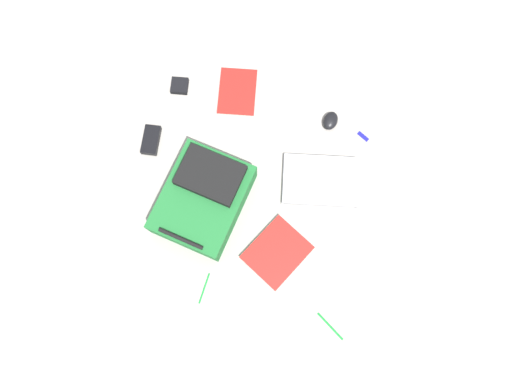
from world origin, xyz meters
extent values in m
plane|color=gray|center=(0.00, 0.00, 0.00)|extent=(3.69, 3.69, 0.00)
cube|color=#1E662D|center=(0.18, 0.09, 0.07)|extent=(0.42, 0.49, 0.14)
cube|color=black|center=(0.16, 0.00, 0.16)|extent=(0.30, 0.24, 0.04)
cylinder|color=black|center=(0.23, 0.28, 0.14)|extent=(0.19, 0.06, 0.02)
cube|color=#929296|center=(-0.31, -0.09, 0.01)|extent=(0.36, 0.26, 0.02)
cube|color=#B7B7BC|center=(-0.31, -0.09, 0.03)|extent=(0.35, 0.26, 0.01)
cube|color=silver|center=(-0.17, 0.26, 0.01)|extent=(0.31, 0.32, 0.02)
cube|color=red|center=(-0.17, 0.26, 0.02)|extent=(0.32, 0.33, 0.00)
cube|color=silver|center=(0.13, -0.46, 0.01)|extent=(0.19, 0.24, 0.01)
cube|color=red|center=(0.13, -0.46, 0.01)|extent=(0.19, 0.25, 0.00)
ellipsoid|color=black|center=(-0.32, -0.38, 0.02)|extent=(0.08, 0.10, 0.04)
cube|color=black|center=(0.48, -0.16, 0.02)|extent=(0.08, 0.14, 0.03)
cylinder|color=#198C33|center=(0.12, 0.45, 0.00)|extent=(0.03, 0.13, 0.01)
cylinder|color=#198C33|center=(-0.43, 0.53, 0.00)|extent=(0.12, 0.10, 0.01)
cube|color=black|center=(0.40, -0.45, 0.01)|extent=(0.08, 0.08, 0.03)
cube|color=#191999|center=(-0.48, -0.33, 0.00)|extent=(0.06, 0.05, 0.01)
camera|label=1|loc=(-0.11, 0.49, 1.98)|focal=32.01mm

